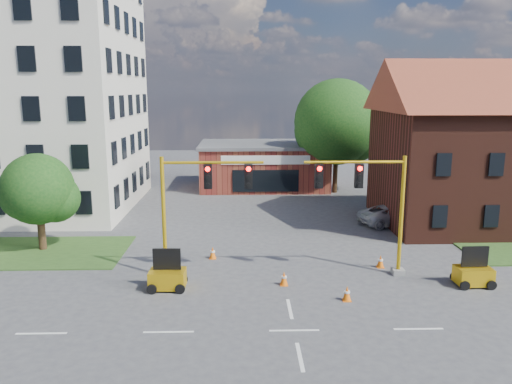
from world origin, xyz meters
TOP-DOWN VIEW (x-y plane):
  - ground at (0.00, 0.00)m, footprint 120.00×120.00m
  - lane_markings at (0.00, -3.00)m, footprint 60.00×36.00m
  - office_block at (-20.00, 21.90)m, footprint 18.40×15.40m
  - brick_shop at (0.00, 29.98)m, footprint 12.40×8.40m
  - tree_large at (6.90, 27.08)m, footprint 8.15×7.77m
  - tree_nw_front at (-13.79, 10.58)m, footprint 4.39×4.18m
  - signal_mast_west at (-4.36, 6.00)m, footprint 5.30×0.60m
  - signal_mast_east at (4.36, 6.00)m, footprint 5.30×0.60m
  - trailer_west at (-5.67, 4.37)m, footprint 1.73×1.17m
  - trailer_east at (9.22, 4.45)m, footprint 1.70×1.16m
  - cone_a at (-0.04, 4.70)m, footprint 0.40×0.40m
  - cone_b at (-3.77, 8.71)m, footprint 0.40×0.40m
  - cone_c at (2.67, 2.80)m, footprint 0.40×0.40m
  - cone_d at (5.36, 7.04)m, footprint 0.40×0.40m
  - pickup_white at (8.61, 15.73)m, footprint 5.44×3.67m

SIDE VIEW (x-z plane):
  - ground at x=0.00m, z-range 0.00..0.00m
  - lane_markings at x=0.00m, z-range 0.00..0.01m
  - cone_a at x=-0.04m, z-range -0.01..0.69m
  - cone_b at x=-3.77m, z-range -0.01..0.69m
  - cone_c at x=2.67m, z-range -0.01..0.69m
  - cone_d at x=5.36m, z-range -0.01..0.69m
  - trailer_east at x=9.22m, z-range -0.36..1.54m
  - trailer_west at x=-5.67m, z-range -0.36..1.57m
  - pickup_white at x=8.61m, z-range 0.00..1.38m
  - brick_shop at x=0.00m, z-range 0.01..4.31m
  - tree_nw_front at x=-13.79m, z-range 0.65..6.46m
  - signal_mast_west at x=-4.36m, z-range 0.82..7.02m
  - signal_mast_east at x=4.36m, z-range 0.82..7.02m
  - tree_large at x=6.90m, z-range 1.04..11.43m
  - office_block at x=-20.00m, z-range 0.01..20.61m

